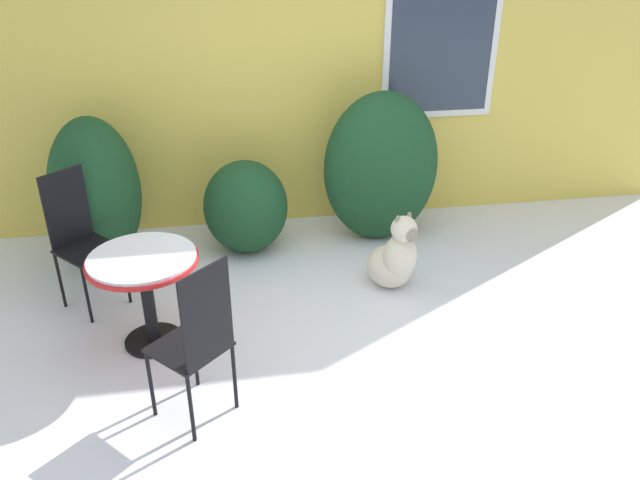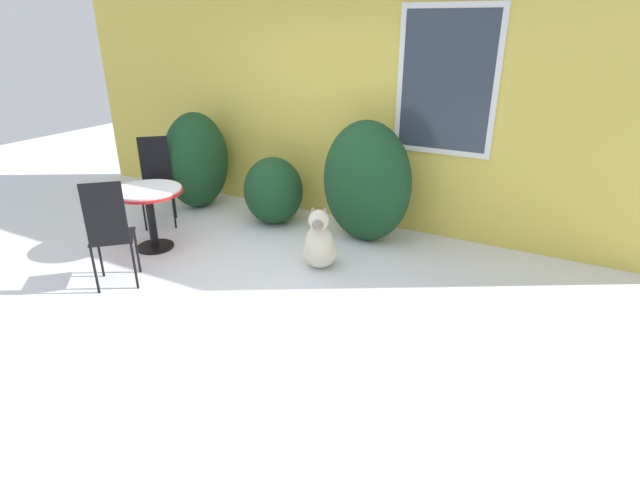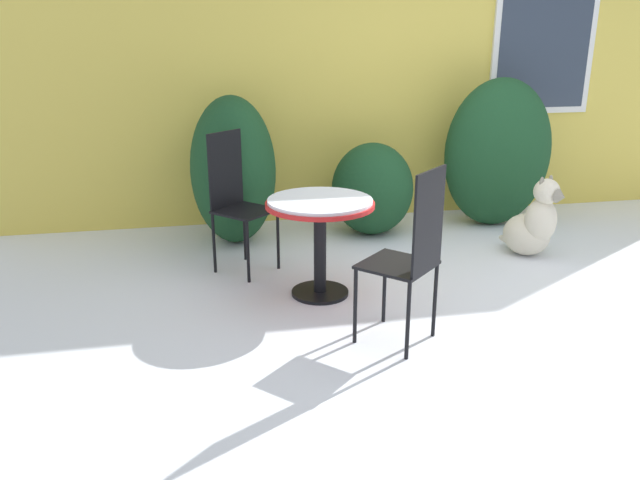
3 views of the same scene
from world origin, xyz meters
TOP-DOWN VIEW (x-y plane):
  - ground_plane at (0.00, 0.00)m, footprint 16.00×16.00m
  - house_wall at (0.07, 2.20)m, footprint 8.00×0.10m
  - shrub_left at (-1.77, 1.62)m, footprint 0.74×0.99m
  - shrub_middle at (-0.51, 1.59)m, footprint 0.75×0.73m
  - shrub_right at (0.73, 1.63)m, footprint 1.05×0.61m
  - patio_table at (-1.27, 0.27)m, footprint 0.76×0.76m
  - patio_chair_near_table at (-1.80, 0.90)m, footprint 0.55×0.55m
  - patio_chair_far_side at (-0.90, -0.56)m, footprint 0.55×0.55m
  - dog at (0.63, 0.71)m, footprint 0.49×0.58m

SIDE VIEW (x-z plane):
  - ground_plane at x=0.00m, z-range 0.00..0.00m
  - dog at x=0.63m, z-range -0.09..0.61m
  - shrub_middle at x=-0.51m, z-range 0.00..0.85m
  - patio_table at x=-1.27m, z-range 0.21..0.92m
  - patio_chair_near_table at x=-1.80m, z-range 0.04..1.13m
  - patio_chair_far_side at x=-0.90m, z-range 0.04..1.13m
  - shrub_left at x=-1.77m, z-range 0.00..1.29m
  - shrub_right at x=0.73m, z-range 0.00..1.40m
  - house_wall at x=0.07m, z-range 0.01..3.24m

